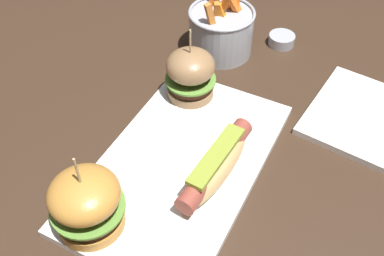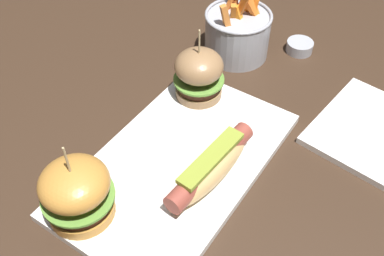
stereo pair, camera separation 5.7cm
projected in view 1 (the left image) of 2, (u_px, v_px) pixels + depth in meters
ground_plane at (181, 167)px, 0.72m from camera, size 3.00×3.00×0.00m
platter_main at (181, 165)px, 0.71m from camera, size 0.40×0.23×0.01m
hot_dog at (216, 165)px, 0.67m from camera, size 0.18×0.06×0.05m
slider_left at (86, 203)px, 0.60m from camera, size 0.10×0.10×0.14m
slider_right at (190, 74)px, 0.78m from camera, size 0.09×0.09×0.14m
fries_bucket at (221, 30)px, 0.90m from camera, size 0.13×0.13×0.15m
sauce_ramekin at (282, 39)px, 0.94m from camera, size 0.05×0.05×0.02m
side_plate at (371, 120)px, 0.78m from camera, size 0.23×0.23×0.01m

